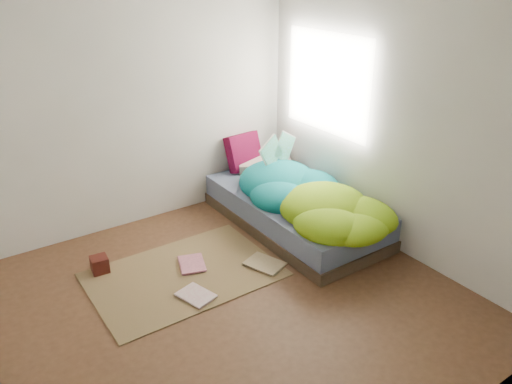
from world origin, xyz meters
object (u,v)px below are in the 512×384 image
(pillow_magenta, at_px, (244,152))
(wooden_box, at_px, (100,264))
(bed, at_px, (294,211))
(floor_book_b, at_px, (180,266))
(open_book, at_px, (279,140))
(floor_book_a, at_px, (186,302))

(pillow_magenta, relative_size, wooden_box, 2.84)
(bed, xyz_separation_m, pillow_magenta, (-0.02, 0.92, 0.38))
(wooden_box, relative_size, floor_book_b, 0.48)
(bed, distance_m, open_book, 0.75)
(pillow_magenta, xyz_separation_m, open_book, (0.09, -0.54, 0.27))
(floor_book_a, xyz_separation_m, floor_book_b, (0.19, 0.50, 0.00))
(open_book, relative_size, wooden_box, 3.14)
(floor_book_b, bearing_deg, floor_book_a, -91.56)
(open_book, bearing_deg, floor_book_b, -176.11)
(wooden_box, distance_m, floor_book_b, 0.70)
(bed, distance_m, wooden_box, 1.99)
(open_book, bearing_deg, wooden_box, 169.49)
(floor_book_a, bearing_deg, pillow_magenta, 27.95)
(bed, xyz_separation_m, floor_book_a, (-1.54, -0.55, -0.15))
(floor_book_a, bearing_deg, bed, 3.67)
(bed, distance_m, floor_book_b, 1.37)
(bed, bearing_deg, floor_book_b, -177.65)
(pillow_magenta, height_order, floor_book_b, pillow_magenta)
(bed, distance_m, floor_book_a, 1.65)
(bed, height_order, pillow_magenta, pillow_magenta)
(open_book, bearing_deg, floor_book_a, -163.03)
(pillow_magenta, height_order, wooden_box, pillow_magenta)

